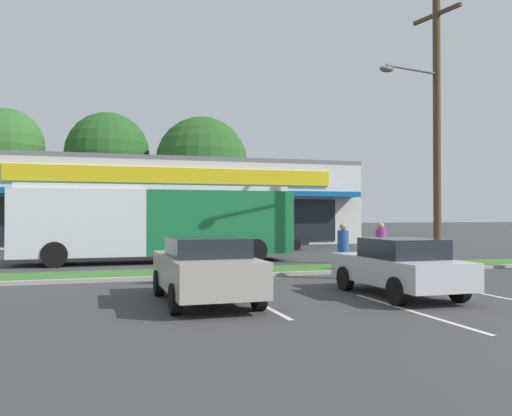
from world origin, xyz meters
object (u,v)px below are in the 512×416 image
at_px(bus_stop_bench, 190,266).
at_px(city_bus, 157,221).
at_px(car_1, 130,238).
at_px(pedestrian_near_bench, 381,248).
at_px(utility_pole, 434,123).
at_px(pedestrian_mid, 343,251).
at_px(car_0, 399,266).
at_px(car_3, 267,236).
at_px(car_2, 205,269).

bearing_deg(bus_stop_bench, city_bus, -89.13).
relative_size(car_1, pedestrian_near_bench, 2.58).
relative_size(utility_pole, car_1, 2.33).
bearing_deg(utility_pole, pedestrian_mid, -153.21).
distance_m(pedestrian_near_bench, pedestrian_mid, 2.06).
height_order(car_0, car_1, car_1).
xyz_separation_m(car_1, pedestrian_near_bench, (7.50, -12.75, 0.10)).
relative_size(city_bus, car_3, 2.66).
height_order(bus_stop_bench, pedestrian_mid, pedestrian_mid).
height_order(bus_stop_bench, car_3, car_3).
bearing_deg(car_1, city_bus, 96.65).
distance_m(utility_pole, car_2, 12.98).
height_order(city_bus, car_1, city_bus).
distance_m(city_bus, car_0, 12.36).
distance_m(city_bus, pedestrian_near_bench, 9.67).
bearing_deg(car_1, car_2, 91.68).
bearing_deg(pedestrian_near_bench, car_0, -156.05).
bearing_deg(city_bus, utility_pole, 153.58).
xyz_separation_m(bus_stop_bench, car_1, (-0.81, 13.31, 0.28)).
bearing_deg(utility_pole, car_2, -150.17).
bearing_deg(pedestrian_mid, car_0, -77.91).
bearing_deg(pedestrian_near_bench, city_bus, 94.19).
distance_m(car_1, pedestrian_mid, 14.75).
relative_size(car_3, pedestrian_mid, 2.47).
height_order(car_1, pedestrian_mid, pedestrian_mid).
height_order(car_1, pedestrian_near_bench, pedestrian_near_bench).
height_order(car_0, car_2, car_2).
bearing_deg(car_1, bus_stop_bench, 93.46).
bearing_deg(car_1, utility_pole, 134.97).
bearing_deg(pedestrian_near_bench, utility_pole, -13.18).
bearing_deg(car_0, pedestrian_near_bench, -25.25).
distance_m(car_0, car_1, 18.16).
xyz_separation_m(utility_pole, car_2, (-10.44, -5.99, -4.85)).
bearing_deg(utility_pole, bus_stop_bench, -166.89).
height_order(car_3, pedestrian_mid, pedestrian_mid).
relative_size(car_0, car_1, 0.91).
relative_size(bus_stop_bench, car_3, 0.37).
bearing_deg(car_1, pedestrian_near_bench, 120.47).
bearing_deg(bus_stop_bench, utility_pole, -166.89).
distance_m(utility_pole, pedestrian_near_bench, 6.14).
bearing_deg(city_bus, car_0, 111.75).
xyz_separation_m(city_bus, car_3, (7.04, 6.35, -0.98)).
relative_size(bus_stop_bench, car_0, 0.39).
bearing_deg(car_3, pedestrian_mid, -98.49).
xyz_separation_m(utility_pole, bus_stop_bench, (-10.14, -2.36, -5.13)).
relative_size(city_bus, bus_stop_bench, 7.25).
relative_size(city_bus, car_1, 2.56).
bearing_deg(pedestrian_mid, bus_stop_bench, -166.94).
xyz_separation_m(car_0, car_1, (-5.33, 17.36, 0.04)).
relative_size(car_2, car_3, 0.99).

